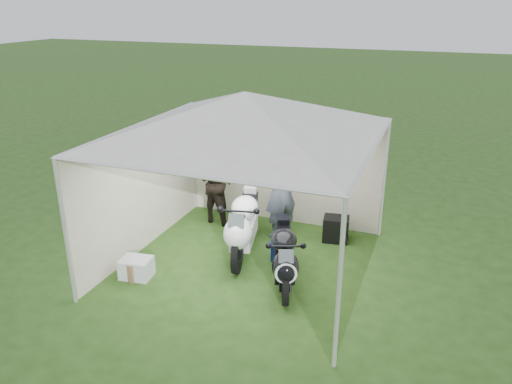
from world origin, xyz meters
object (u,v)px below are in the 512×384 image
(equipment_box, at_px, (336,229))
(person_blue_jacket, at_px, (281,191))
(motorcycle_white, at_px, (243,224))
(crate_0, at_px, (136,268))
(motorcycle_black, at_px, (284,256))
(paddock_stand, at_px, (282,251))
(person_dark_jacket, at_px, (217,182))
(crate_1, at_px, (133,268))
(canopy_tent, at_px, (246,118))

(equipment_box, bearing_deg, person_blue_jacket, -168.75)
(motorcycle_white, relative_size, crate_0, 4.31)
(motorcycle_black, bearing_deg, person_blue_jacket, 90.48)
(paddock_stand, relative_size, person_dark_jacket, 0.24)
(equipment_box, xyz_separation_m, crate_1, (-2.85, -2.51, -0.08))
(motorcycle_black, xyz_separation_m, paddock_stand, (-0.29, 0.79, -0.36))
(crate_1, bearing_deg, equipment_box, 41.36)
(motorcycle_white, relative_size, person_blue_jacket, 1.14)
(motorcycle_black, relative_size, crate_1, 5.11)
(motorcycle_white, distance_m, equipment_box, 1.86)
(person_blue_jacket, relative_size, crate_0, 3.77)
(paddock_stand, bearing_deg, equipment_box, 55.35)
(motorcycle_black, relative_size, crate_0, 3.56)
(paddock_stand, height_order, crate_0, crate_0)
(motorcycle_white, height_order, person_dark_jacket, person_dark_jacket)
(equipment_box, relative_size, crate_1, 1.37)
(person_dark_jacket, xyz_separation_m, crate_1, (-0.36, -2.54, -0.70))
(person_dark_jacket, bearing_deg, crate_1, 93.57)
(motorcycle_white, bearing_deg, crate_0, -147.58)
(paddock_stand, distance_m, crate_1, 2.57)
(motorcycle_black, distance_m, person_dark_jacket, 2.80)
(motorcycle_black, xyz_separation_m, crate_0, (-2.35, -0.65, -0.34))
(canopy_tent, height_order, paddock_stand, canopy_tent)
(person_dark_jacket, xyz_separation_m, crate_0, (-0.30, -2.53, -0.69))
(motorcycle_white, xyz_separation_m, paddock_stand, (0.71, 0.07, -0.44))
(motorcycle_white, relative_size, person_dark_jacket, 1.25)
(equipment_box, bearing_deg, motorcycle_black, -103.47)
(paddock_stand, xyz_separation_m, equipment_box, (0.73, 1.05, 0.09))
(motorcycle_white, relative_size, paddock_stand, 5.29)
(motorcycle_white, height_order, paddock_stand, motorcycle_white)
(paddock_stand, distance_m, person_dark_jacket, 2.18)
(canopy_tent, distance_m, person_blue_jacket, 2.05)
(motorcycle_white, relative_size, motorcycle_black, 1.21)
(canopy_tent, relative_size, paddock_stand, 13.97)
(equipment_box, distance_m, crate_1, 3.80)
(person_dark_jacket, xyz_separation_m, equipment_box, (2.49, -0.03, -0.62))
(motorcycle_black, height_order, crate_0, motorcycle_black)
(person_dark_jacket, bearing_deg, equipment_box, -169.05)
(person_blue_jacket, xyz_separation_m, equipment_box, (1.05, 0.21, -0.70))
(motorcycle_white, distance_m, motorcycle_black, 1.23)
(person_dark_jacket, height_order, equipment_box, person_dark_jacket)
(motorcycle_black, distance_m, person_blue_jacket, 1.80)
(person_blue_jacket, distance_m, crate_0, 2.97)
(canopy_tent, xyz_separation_m, crate_0, (-1.54, -1.07, -2.41))
(canopy_tent, bearing_deg, equipment_box, 48.65)
(person_dark_jacket, relative_size, person_blue_jacket, 0.91)
(canopy_tent, xyz_separation_m, paddock_stand, (0.53, 0.37, -2.42))
(canopy_tent, distance_m, equipment_box, 3.01)
(motorcycle_white, distance_m, person_dark_jacket, 1.58)
(motorcycle_black, xyz_separation_m, crate_1, (-2.41, -0.67, -0.35))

